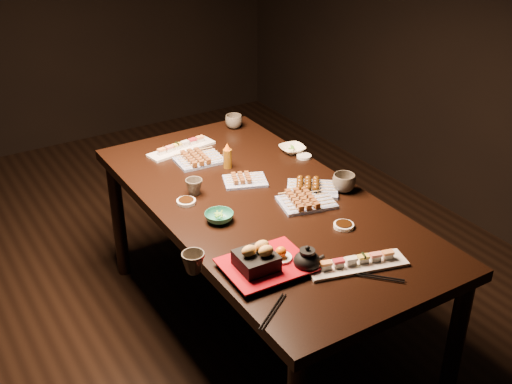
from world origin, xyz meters
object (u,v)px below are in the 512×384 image
at_px(yakitori_plate_right, 307,198).
at_px(teacup_far_right, 234,122).
at_px(sushi_platter_near, 357,261).
at_px(yakitori_plate_left, 199,156).
at_px(yakitori_plate_center, 245,177).
at_px(edamame_bowl_green, 219,217).
at_px(teacup_mid_right, 344,183).
at_px(teacup_far_left, 194,187).
at_px(edamame_bowl_cream, 292,149).
at_px(tempura_tray, 266,256).
at_px(teapot, 307,258).
at_px(sushi_platter_far, 181,146).
at_px(teacup_near_left, 193,263).
at_px(condiment_bottle, 227,155).
at_px(dining_table, 262,270).

relative_size(yakitori_plate_right, teacup_far_right, 2.48).
relative_size(sushi_platter_near, yakitori_plate_left, 1.67).
relative_size(yakitori_plate_center, edamame_bowl_green, 1.62).
distance_m(teacup_mid_right, teacup_far_left, 0.68).
bearing_deg(yakitori_plate_left, yakitori_plate_center, -72.11).
xyz_separation_m(edamame_bowl_cream, tempura_tray, (-0.67, -0.80, 0.04)).
bearing_deg(teacup_far_right, yakitori_plate_left, -141.85).
bearing_deg(teacup_mid_right, tempura_tray, -152.28).
xyz_separation_m(yakitori_plate_right, teapot, (-0.29, -0.40, 0.02)).
bearing_deg(teacup_far_left, teacup_mid_right, -29.38).
relative_size(sushi_platter_far, edamame_bowl_green, 3.02).
xyz_separation_m(yakitori_plate_right, edamame_bowl_cream, (0.26, 0.48, -0.01)).
distance_m(sushi_platter_far, teacup_far_right, 0.39).
bearing_deg(edamame_bowl_cream, teacup_far_left, -167.69).
xyz_separation_m(edamame_bowl_cream, teacup_far_right, (-0.10, 0.43, 0.02)).
distance_m(teacup_near_left, teacup_far_right, 1.37).
height_order(yakitori_plate_left, teacup_far_left, teacup_far_left).
bearing_deg(edamame_bowl_cream, tempura_tray, -129.95).
xyz_separation_m(teacup_mid_right, teapot, (-0.50, -0.41, 0.01)).
distance_m(edamame_bowl_green, teacup_mid_right, 0.61).
xyz_separation_m(yakitori_plate_center, teapot, (-0.16, -0.72, 0.03)).
relative_size(tempura_tray, teacup_far_left, 4.08).
xyz_separation_m(teacup_near_left, condiment_bottle, (0.53, 0.69, 0.02)).
bearing_deg(dining_table, yakitori_plate_center, 98.19).
xyz_separation_m(sushi_platter_far, teacup_near_left, (-0.43, -0.99, 0.02)).
xyz_separation_m(sushi_platter_near, yakitori_plate_right, (0.12, 0.48, 0.01)).
height_order(yakitori_plate_right, teacup_far_left, teacup_far_left).
distance_m(tempura_tray, teacup_near_left, 0.27).
distance_m(yakitori_plate_center, teacup_near_left, 0.73).
relative_size(edamame_bowl_cream, teacup_far_right, 1.34).
distance_m(yakitori_plate_left, edamame_bowl_green, 0.58).
bearing_deg(sushi_platter_far, dining_table, 87.03).
distance_m(sushi_platter_near, teacup_far_left, 0.87).
bearing_deg(dining_table, edamame_bowl_cream, 57.02).
bearing_deg(edamame_bowl_cream, yakitori_plate_center, -156.94).
distance_m(yakitori_plate_left, teacup_far_right, 0.46).
distance_m(sushi_platter_near, condiment_bottle, 0.98).
bearing_deg(sushi_platter_far, edamame_bowl_green, 67.48).
bearing_deg(yakitori_plate_right, yakitori_plate_center, 124.86).
xyz_separation_m(tempura_tray, teacup_far_left, (0.04, 0.66, -0.02)).
bearing_deg(teacup_far_left, yakitori_plate_left, 58.75).
xyz_separation_m(teacup_near_left, teacup_far_right, (0.81, 1.10, -0.00)).
bearing_deg(teacup_far_right, tempura_tray, -114.99).
xyz_separation_m(tempura_tray, teacup_mid_right, (0.63, 0.33, -0.02)).
height_order(dining_table, yakitori_plate_center, yakitori_plate_center).
relative_size(sushi_platter_near, teacup_far_left, 4.91).
distance_m(teacup_near_left, teacup_far_left, 0.60).
bearing_deg(teacup_far_right, sushi_platter_near, -101.21).
height_order(dining_table, edamame_bowl_green, edamame_bowl_green).
bearing_deg(edamame_bowl_green, tempura_tray, -92.93).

